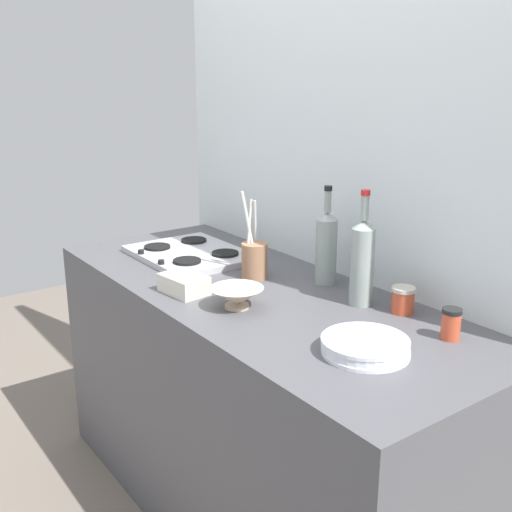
% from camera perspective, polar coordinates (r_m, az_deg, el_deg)
% --- Properties ---
extents(ground_plane, '(6.00, 6.00, 0.00)m').
position_cam_1_polar(ground_plane, '(2.58, 0.00, -22.25)').
color(ground_plane, '#6B6056').
rests_on(ground_plane, ground).
extents(counter_block, '(1.80, 0.70, 0.90)m').
position_cam_1_polar(counter_block, '(2.32, 0.00, -13.59)').
color(counter_block, '#4C4C51').
rests_on(counter_block, ground).
extents(backsplash_panel, '(1.90, 0.06, 2.40)m').
position_cam_1_polar(backsplash_panel, '(2.29, 7.74, 5.91)').
color(backsplash_panel, silver).
rests_on(backsplash_panel, ground).
extents(stovetop_hob, '(0.48, 0.38, 0.04)m').
position_cam_1_polar(stovetop_hob, '(2.51, -5.97, 0.20)').
color(stovetop_hob, '#B2B2B7').
rests_on(stovetop_hob, counter_block).
extents(plate_stack, '(0.24, 0.24, 0.04)m').
position_cam_1_polar(plate_stack, '(1.69, 9.90, -8.07)').
color(plate_stack, white).
rests_on(plate_stack, counter_block).
extents(wine_bottle_leftmost, '(0.07, 0.07, 0.37)m').
position_cam_1_polar(wine_bottle_leftmost, '(1.99, 9.63, -0.42)').
color(wine_bottle_leftmost, gray).
rests_on(wine_bottle_leftmost, counter_block).
extents(wine_bottle_mid_left, '(0.07, 0.07, 0.34)m').
position_cam_1_polar(wine_bottle_mid_left, '(2.17, 6.41, 0.87)').
color(wine_bottle_mid_left, gray).
rests_on(wine_bottle_mid_left, counter_block).
extents(mixing_bowl, '(0.17, 0.17, 0.07)m').
position_cam_1_polar(mixing_bowl, '(1.97, -1.75, -3.71)').
color(mixing_bowl, beige).
rests_on(mixing_bowl, counter_block).
extents(butter_dish, '(0.17, 0.13, 0.06)m').
position_cam_1_polar(butter_dish, '(2.11, -6.57, -2.55)').
color(butter_dish, silver).
rests_on(butter_dish, counter_block).
extents(utensil_crock, '(0.09, 0.09, 0.31)m').
position_cam_1_polar(utensil_crock, '(2.23, -0.16, -0.22)').
color(utensil_crock, '#996B4C').
rests_on(utensil_crock, counter_block).
extents(condiment_jar_front, '(0.07, 0.07, 0.08)m').
position_cam_1_polar(condiment_jar_front, '(1.98, 13.21, -3.90)').
color(condiment_jar_front, '#C64C2D').
rests_on(condiment_jar_front, counter_block).
extents(condiment_jar_rear, '(0.06, 0.06, 0.09)m').
position_cam_1_polar(condiment_jar_rear, '(1.82, 17.31, -5.91)').
color(condiment_jar_rear, '#C64C2D').
rests_on(condiment_jar_rear, counter_block).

